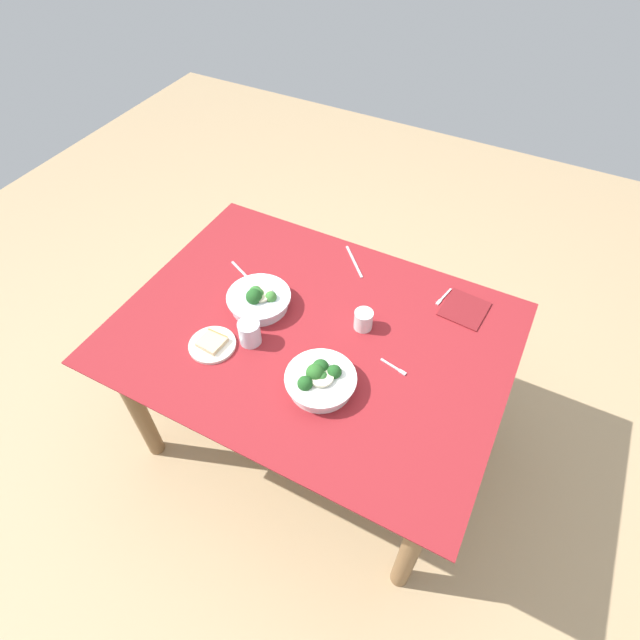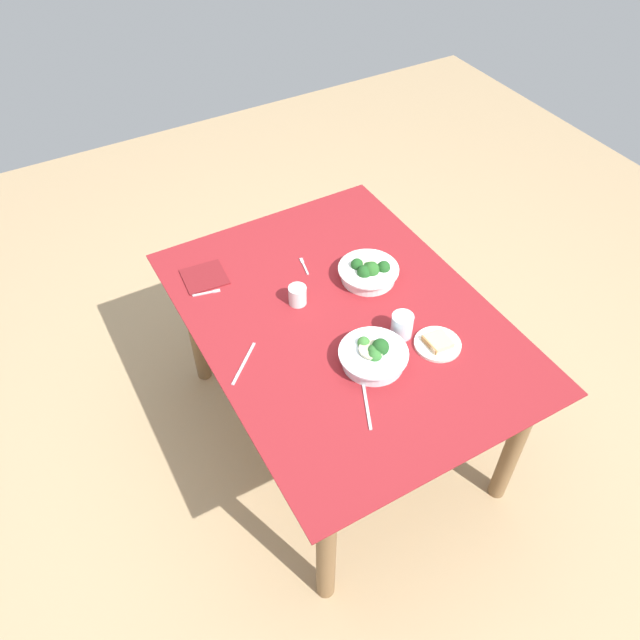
{
  "view_description": "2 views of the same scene",
  "coord_description": "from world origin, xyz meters",
  "px_view_note": "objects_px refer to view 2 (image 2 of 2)",
  "views": [
    {
      "loc": [
        -0.59,
        1.07,
        2.18
      ],
      "look_at": [
        -0.0,
        -0.06,
        0.74
      ],
      "focal_mm": 28.55,
      "sensor_mm": 36.0,
      "label": 1
    },
    {
      "loc": [
        1.4,
        -0.89,
        2.43
      ],
      "look_at": [
        -0.03,
        -0.09,
        0.74
      ],
      "focal_mm": 35.2,
      "sensor_mm": 36.0,
      "label": 2
    }
  ],
  "objects_px": {
    "water_glass_side": "(298,295)",
    "fork_by_far_bowl": "(208,293)",
    "fork_by_near_bowl": "(304,265)",
    "broccoli_bowl_near": "(373,356)",
    "water_glass_center": "(402,325)",
    "bread_side_plate": "(437,343)",
    "table_knife_left": "(367,406)",
    "broccoli_bowl_far": "(369,272)",
    "napkin_folded_upper": "(204,277)",
    "table_knife_right": "(244,363)"
  },
  "relations": [
    {
      "from": "water_glass_side",
      "to": "table_knife_right",
      "type": "distance_m",
      "value": 0.36
    },
    {
      "from": "water_glass_side",
      "to": "fork_by_near_bowl",
      "type": "distance_m",
      "value": 0.22
    },
    {
      "from": "water_glass_center",
      "to": "table_knife_left",
      "type": "xyz_separation_m",
      "value": [
        0.22,
        -0.29,
        -0.04
      ]
    },
    {
      "from": "water_glass_side",
      "to": "table_knife_left",
      "type": "xyz_separation_m",
      "value": [
        0.55,
        -0.03,
        -0.04
      ]
    },
    {
      "from": "water_glass_side",
      "to": "fork_by_far_bowl",
      "type": "relative_size",
      "value": 0.71
    },
    {
      "from": "table_knife_left",
      "to": "broccoli_bowl_far",
      "type": "bearing_deg",
      "value": -7.98
    },
    {
      "from": "broccoli_bowl_far",
      "to": "water_glass_center",
      "type": "height_order",
      "value": "broccoli_bowl_far"
    },
    {
      "from": "broccoli_bowl_near",
      "to": "water_glass_side",
      "type": "relative_size",
      "value": 3.21
    },
    {
      "from": "fork_by_near_bowl",
      "to": "napkin_folded_upper",
      "type": "height_order",
      "value": "napkin_folded_upper"
    },
    {
      "from": "water_glass_side",
      "to": "bread_side_plate",
      "type": "bearing_deg",
      "value": 36.94
    },
    {
      "from": "bread_side_plate",
      "to": "table_knife_left",
      "type": "height_order",
      "value": "bread_side_plate"
    },
    {
      "from": "broccoli_bowl_near",
      "to": "water_glass_center",
      "type": "xyz_separation_m",
      "value": [
        -0.06,
        0.16,
        0.01
      ]
    },
    {
      "from": "broccoli_bowl_far",
      "to": "water_glass_side",
      "type": "height_order",
      "value": "broccoli_bowl_far"
    },
    {
      "from": "broccoli_bowl_near",
      "to": "water_glass_center",
      "type": "relative_size",
      "value": 2.62
    },
    {
      "from": "water_glass_side",
      "to": "fork_by_far_bowl",
      "type": "xyz_separation_m",
      "value": [
        -0.22,
        -0.28,
        -0.04
      ]
    },
    {
      "from": "fork_by_far_bowl",
      "to": "napkin_folded_upper",
      "type": "relative_size",
      "value": 0.65
    },
    {
      "from": "bread_side_plate",
      "to": "water_glass_side",
      "type": "height_order",
      "value": "water_glass_side"
    },
    {
      "from": "fork_by_near_bowl",
      "to": "water_glass_center",
      "type": "bearing_deg",
      "value": -153.95
    },
    {
      "from": "broccoli_bowl_near",
      "to": "table_knife_right",
      "type": "xyz_separation_m",
      "value": [
        -0.22,
        -0.4,
        -0.03
      ]
    },
    {
      "from": "table_knife_right",
      "to": "table_knife_left",
      "type": "bearing_deg",
      "value": 83.8
    },
    {
      "from": "water_glass_center",
      "to": "fork_by_near_bowl",
      "type": "relative_size",
      "value": 0.9
    },
    {
      "from": "water_glass_side",
      "to": "table_knife_right",
      "type": "bearing_deg",
      "value": -59.89
    },
    {
      "from": "broccoli_bowl_far",
      "to": "water_glass_center",
      "type": "xyz_separation_m",
      "value": [
        0.32,
        -0.06,
        0.01
      ]
    },
    {
      "from": "water_glass_center",
      "to": "fork_by_far_bowl",
      "type": "distance_m",
      "value": 0.77
    },
    {
      "from": "table_knife_left",
      "to": "table_knife_right",
      "type": "bearing_deg",
      "value": 61.7
    },
    {
      "from": "bread_side_plate",
      "to": "fork_by_far_bowl",
      "type": "distance_m",
      "value": 0.91
    },
    {
      "from": "water_glass_center",
      "to": "table_knife_left",
      "type": "relative_size",
      "value": 0.51
    },
    {
      "from": "bread_side_plate",
      "to": "water_glass_side",
      "type": "xyz_separation_m",
      "value": [
        -0.45,
        -0.34,
        0.03
      ]
    },
    {
      "from": "broccoli_bowl_near",
      "to": "water_glass_center",
      "type": "distance_m",
      "value": 0.18
    },
    {
      "from": "water_glass_center",
      "to": "water_glass_side",
      "type": "bearing_deg",
      "value": -143.07
    },
    {
      "from": "bread_side_plate",
      "to": "napkin_folded_upper",
      "type": "bearing_deg",
      "value": -141.85
    },
    {
      "from": "bread_side_plate",
      "to": "napkin_folded_upper",
      "type": "height_order",
      "value": "bread_side_plate"
    },
    {
      "from": "broccoli_bowl_near",
      "to": "bread_side_plate",
      "type": "xyz_separation_m",
      "value": [
        0.05,
        0.25,
        -0.03
      ]
    },
    {
      "from": "fork_by_far_bowl",
      "to": "napkin_folded_upper",
      "type": "distance_m",
      "value": 0.1
    },
    {
      "from": "water_glass_center",
      "to": "napkin_folded_upper",
      "type": "bearing_deg",
      "value": -141.66
    },
    {
      "from": "fork_by_near_bowl",
      "to": "water_glass_side",
      "type": "bearing_deg",
      "value": 157.1
    },
    {
      "from": "fork_by_far_bowl",
      "to": "table_knife_right",
      "type": "bearing_deg",
      "value": -81.69
    },
    {
      "from": "bread_side_plate",
      "to": "water_glass_center",
      "type": "xyz_separation_m",
      "value": [
        -0.11,
        -0.08,
        0.04
      ]
    },
    {
      "from": "water_glass_center",
      "to": "fork_by_near_bowl",
      "type": "xyz_separation_m",
      "value": [
        -0.51,
        -0.13,
        -0.04
      ]
    },
    {
      "from": "fork_by_far_bowl",
      "to": "fork_by_near_bowl",
      "type": "relative_size",
      "value": 1.04
    },
    {
      "from": "table_knife_left",
      "to": "bread_side_plate",
      "type": "bearing_deg",
      "value": -49.06
    },
    {
      "from": "broccoli_bowl_far",
      "to": "table_knife_right",
      "type": "xyz_separation_m",
      "value": [
        0.16,
        -0.62,
        -0.03
      ]
    },
    {
      "from": "broccoli_bowl_far",
      "to": "table_knife_left",
      "type": "bearing_deg",
      "value": -32.82
    },
    {
      "from": "napkin_folded_upper",
      "to": "fork_by_far_bowl",
      "type": "bearing_deg",
      "value": -14.22
    },
    {
      "from": "broccoli_bowl_far",
      "to": "fork_by_near_bowl",
      "type": "bearing_deg",
      "value": -136.35
    },
    {
      "from": "broccoli_bowl_far",
      "to": "bread_side_plate",
      "type": "height_order",
      "value": "broccoli_bowl_far"
    },
    {
      "from": "fork_by_near_bowl",
      "to": "table_knife_right",
      "type": "height_order",
      "value": "same"
    },
    {
      "from": "bread_side_plate",
      "to": "table_knife_right",
      "type": "xyz_separation_m",
      "value": [
        -0.27,
        -0.65,
        -0.01
      ]
    },
    {
      "from": "fork_by_near_bowl",
      "to": "table_knife_left",
      "type": "distance_m",
      "value": 0.75
    },
    {
      "from": "fork_by_far_bowl",
      "to": "napkin_folded_upper",
      "type": "bearing_deg",
      "value": 88.12
    }
  ]
}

